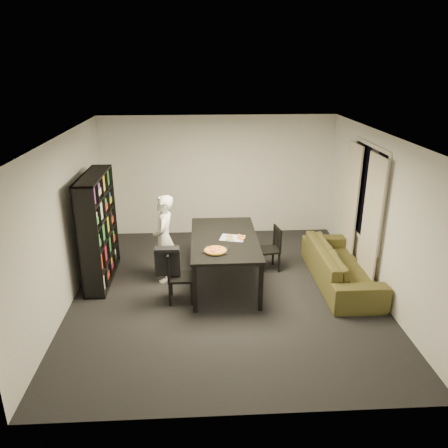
{
  "coord_description": "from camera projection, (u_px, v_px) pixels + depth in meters",
  "views": [
    {
      "loc": [
        -0.4,
        -6.48,
        3.65
      ],
      "look_at": [
        -0.0,
        0.44,
        1.05
      ],
      "focal_mm": 35.0,
      "sensor_mm": 36.0,
      "label": 1
    }
  ],
  "objects": [
    {
      "name": "chair_right",
      "position": [
        272.0,
        246.0,
        8.0
      ],
      "size": [
        0.44,
        0.44,
        0.82
      ],
      "rotation": [
        0.0,
        0.0,
        -1.39
      ],
      "color": "black",
      "rests_on": "room"
    },
    {
      "name": "draped_jacket",
      "position": [
        167.0,
        260.0,
        6.84
      ],
      "size": [
        0.4,
        0.17,
        0.48
      ],
      "rotation": [
        0.0,
        0.0,
        1.57
      ],
      "color": "black",
      "rests_on": "chair_left"
    },
    {
      "name": "curtain_right",
      "position": [
        350.0,
        204.0,
        8.13
      ],
      "size": [
        0.03,
        0.7,
        2.25
      ],
      "primitive_type": "cube",
      "color": "beige",
      "rests_on": "room"
    },
    {
      "name": "curtain_left",
      "position": [
        371.0,
        223.0,
        7.16
      ],
      "size": [
        0.03,
        0.7,
        2.25
      ],
      "primitive_type": "cube",
      "color": "beige",
      "rests_on": "room"
    },
    {
      "name": "dining_table",
      "position": [
        224.0,
        242.0,
        7.41
      ],
      "size": [
        1.12,
        2.01,
        0.84
      ],
      "color": "black",
      "rests_on": "room"
    },
    {
      "name": "baking_tray",
      "position": [
        216.0,
        250.0,
        6.9
      ],
      "size": [
        0.46,
        0.4,
        0.01
      ],
      "primitive_type": "cube",
      "rotation": [
        0.0,
        0.0,
        -0.22
      ],
      "color": "black",
      "rests_on": "dining_table"
    },
    {
      "name": "window_frame",
      "position": [
        367.0,
        194.0,
        7.53
      ],
      "size": [
        0.03,
        1.52,
        1.72
      ],
      "primitive_type": "cube",
      "color": "white",
      "rests_on": "room"
    },
    {
      "name": "window_pane",
      "position": [
        367.0,
        193.0,
        7.53
      ],
      "size": [
        0.02,
        1.4,
        1.6
      ],
      "primitive_type": "cube",
      "color": "black",
      "rests_on": "room"
    },
    {
      "name": "bookshelf",
      "position": [
        98.0,
        229.0,
        7.47
      ],
      "size": [
        0.35,
        1.5,
        1.9
      ],
      "primitive_type": "cube",
      "color": "black",
      "rests_on": "room"
    },
    {
      "name": "pizza_slices",
      "position": [
        235.0,
        237.0,
        7.36
      ],
      "size": [
        0.43,
        0.38,
        0.01
      ],
      "primitive_type": null,
      "rotation": [
        0.0,
        0.0,
        -0.21
      ],
      "color": "#BC753A",
      "rests_on": "dining_table"
    },
    {
      "name": "room",
      "position": [
        226.0,
        219.0,
        6.91
      ],
      "size": [
        5.01,
        5.51,
        2.61
      ],
      "color": "black",
      "rests_on": "ground"
    },
    {
      "name": "sofa",
      "position": [
        341.0,
        265.0,
        7.56
      ],
      "size": [
        0.87,
        2.23,
        0.65
      ],
      "primitive_type": "imported",
      "rotation": [
        0.0,
        0.0,
        1.57
      ],
      "color": "#43411A",
      "rests_on": "room"
    },
    {
      "name": "person",
      "position": [
        164.0,
        239.0,
        7.51
      ],
      "size": [
        0.39,
        0.58,
        1.55
      ],
      "primitive_type": "imported",
      "rotation": [
        0.0,
        0.0,
        -1.61
      ],
      "color": "white",
      "rests_on": "room"
    },
    {
      "name": "pepperoni_pizza",
      "position": [
        215.0,
        250.0,
        6.83
      ],
      "size": [
        0.35,
        0.35,
        0.03
      ],
      "rotation": [
        0.0,
        0.0,
        -0.25
      ],
      "color": "olive",
      "rests_on": "dining_table"
    },
    {
      "name": "kitchen_towel",
      "position": [
        232.0,
        238.0,
        7.36
      ],
      "size": [
        0.46,
        0.39,
        0.01
      ],
      "primitive_type": "cube",
      "rotation": [
        0.0,
        0.0,
        -0.25
      ],
      "color": "white",
      "rests_on": "dining_table"
    },
    {
      "name": "chair_left",
      "position": [
        175.0,
        273.0,
        6.93
      ],
      "size": [
        0.4,
        0.4,
        0.86
      ],
      "rotation": [
        0.0,
        0.0,
        1.57
      ],
      "color": "black",
      "rests_on": "room"
    }
  ]
}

